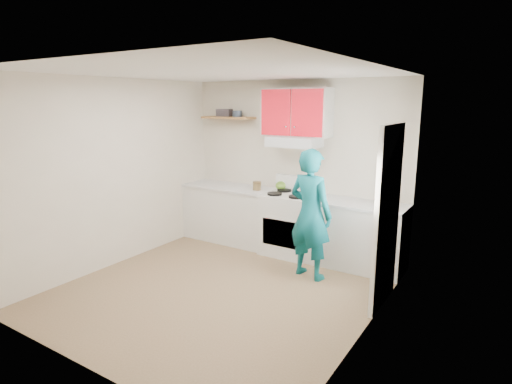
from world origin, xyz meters
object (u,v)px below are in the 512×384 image
Objects in this scene: person at (310,214)px; kettle at (281,186)px; stove at (289,224)px; tin at (237,114)px; crock at (257,186)px.

kettle is at bearing -31.55° from person.
stove is 1.94m from tin.
crock is 1.38m from person.
stove is 5.85× the size of crock.
person is at bearing -24.81° from tin.
kettle is at bearing 143.35° from stove.
tin is 1.21m from crock.
person is (1.22, -0.63, -0.13)m from crock.
stove is at bearing -7.90° from tin.
tin is at bearing -13.71° from person.
person reaches higher than crock.
crock reaches higher than stove.
stove is 0.98m from person.
stove is 0.63m from kettle.
stove is at bearing 0.28° from crock.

